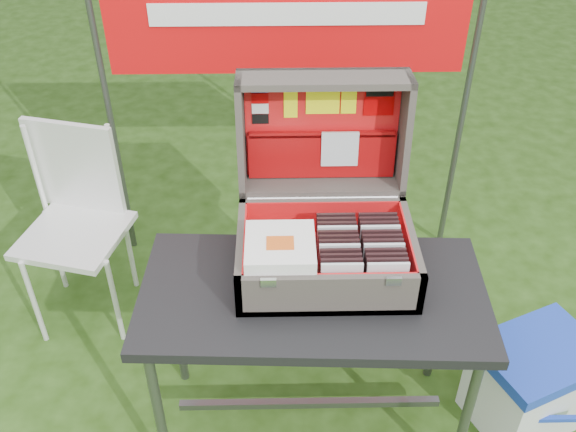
{
  "coord_description": "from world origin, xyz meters",
  "views": [
    {
      "loc": [
        -0.05,
        -1.65,
        2.28
      ],
      "look_at": [
        -0.02,
        0.1,
        0.95
      ],
      "focal_mm": 40.0,
      "sensor_mm": 36.0,
      "label": 1
    }
  ],
  "objects_px": {
    "chair": "(74,237)",
    "cardboard_box": "(414,284)",
    "cooler": "(531,382)",
    "suitcase": "(327,193)",
    "table": "(311,362)"
  },
  "relations": [
    {
      "from": "table",
      "to": "cooler",
      "type": "height_order",
      "value": "table"
    },
    {
      "from": "cardboard_box",
      "to": "cooler",
      "type": "bearing_deg",
      "value": -47.81
    },
    {
      "from": "suitcase",
      "to": "cooler",
      "type": "distance_m",
      "value": 1.2
    },
    {
      "from": "chair",
      "to": "cardboard_box",
      "type": "distance_m",
      "value": 1.58
    },
    {
      "from": "cooler",
      "to": "cardboard_box",
      "type": "height_order",
      "value": "cooler"
    },
    {
      "from": "cooler",
      "to": "suitcase",
      "type": "bearing_deg",
      "value": 147.48
    },
    {
      "from": "cardboard_box",
      "to": "table",
      "type": "bearing_deg",
      "value": -119.32
    },
    {
      "from": "suitcase",
      "to": "chair",
      "type": "xyz_separation_m",
      "value": [
        -1.08,
        0.5,
        -0.58
      ]
    },
    {
      "from": "suitcase",
      "to": "cardboard_box",
      "type": "relative_size",
      "value": 1.7
    },
    {
      "from": "chair",
      "to": "suitcase",
      "type": "bearing_deg",
      "value": -9.91
    },
    {
      "from": "table",
      "to": "suitcase",
      "type": "bearing_deg",
      "value": 75.86
    },
    {
      "from": "chair",
      "to": "cardboard_box",
      "type": "relative_size",
      "value": 2.6
    },
    {
      "from": "cooler",
      "to": "cardboard_box",
      "type": "xyz_separation_m",
      "value": [
        -0.37,
        0.6,
        -0.02
      ]
    },
    {
      "from": "suitcase",
      "to": "cardboard_box",
      "type": "distance_m",
      "value": 1.09
    },
    {
      "from": "table",
      "to": "suitcase",
      "type": "relative_size",
      "value": 1.95
    }
  ]
}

